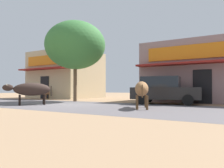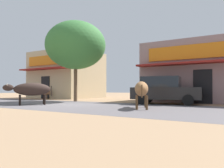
# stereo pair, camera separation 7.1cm
# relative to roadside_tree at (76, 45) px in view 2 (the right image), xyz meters

# --- Properties ---
(ground) EXTENTS (80.00, 80.00, 0.00)m
(ground) POSITION_rel_roadside_tree_xyz_m (1.82, -2.97, -4.09)
(ground) COLOR #9D7B59
(asphalt_road) EXTENTS (72.00, 6.47, 0.00)m
(asphalt_road) POSITION_rel_roadside_tree_xyz_m (1.82, -2.97, -4.09)
(asphalt_road) COLOR #5D575A
(asphalt_road) RESTS_ON ground
(storefront_left_cafe) EXTENTS (6.10, 6.38, 4.61)m
(storefront_left_cafe) POSITION_rel_roadside_tree_xyz_m (-5.48, 4.89, -1.78)
(storefront_left_cafe) COLOR tan
(storefront_left_cafe) RESTS_ON ground
(storefront_right_club) EXTENTS (7.73, 6.38, 4.16)m
(storefront_right_club) POSITION_rel_roadside_tree_xyz_m (7.95, 4.89, -2.01)
(storefront_right_club) COLOR gray
(storefront_right_club) RESTS_ON ground
(roadside_tree) EXTENTS (4.38, 4.38, 5.85)m
(roadside_tree) POSITION_rel_roadside_tree_xyz_m (0.00, 0.00, 0.00)
(roadside_tree) COLOR brown
(roadside_tree) RESTS_ON ground
(parked_hatchback_car) EXTENTS (4.22, 2.46, 1.64)m
(parked_hatchback_car) POSITION_rel_roadside_tree_xyz_m (6.50, 0.60, -3.25)
(parked_hatchback_car) COLOR black
(parked_hatchback_car) RESTS_ON ground
(cow_near_brown) EXTENTS (1.83, 2.34, 1.25)m
(cow_near_brown) POSITION_rel_roadside_tree_xyz_m (0.39, -4.17, -3.22)
(cow_near_brown) COLOR #2E211C
(cow_near_brown) RESTS_ON ground
(cow_far_dark) EXTENTS (1.50, 2.42, 1.25)m
(cow_far_dark) POSITION_rel_roadside_tree_xyz_m (6.63, -2.93, -3.20)
(cow_far_dark) COLOR olive
(cow_far_dark) RESTS_ON ground
(cafe_chair_near_tree) EXTENTS (0.47, 0.47, 0.92)m
(cafe_chair_near_tree) POSITION_rel_roadside_tree_xyz_m (-4.81, 1.65, -3.58)
(cafe_chair_near_tree) COLOR brown
(cafe_chair_near_tree) RESTS_ON ground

